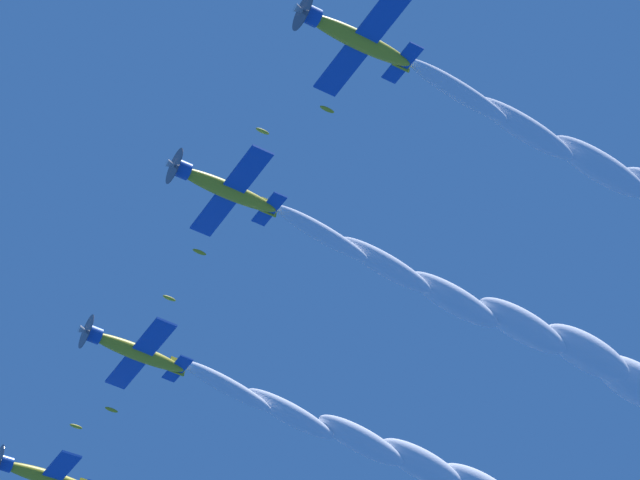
{
  "coord_description": "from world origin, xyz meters",
  "views": [
    {
      "loc": [
        23.86,
        38.12,
        2.1
      ],
      "look_at": [
        -1.35,
        -0.64,
        80.49
      ],
      "focal_mm": 75.19,
      "sensor_mm": 36.0,
      "label": 1
    }
  ],
  "objects_px": {
    "airplane_right_wingman": "(224,188)",
    "airplane_outer_left": "(133,351)",
    "airplane_left_wingman": "(355,38)",
    "airplane_outer_right": "(44,476)"
  },
  "relations": [
    {
      "from": "airplane_outer_left",
      "to": "airplane_outer_right",
      "type": "distance_m",
      "value": 13.87
    },
    {
      "from": "airplane_right_wingman",
      "to": "airplane_outer_left",
      "type": "height_order",
      "value": "airplane_right_wingman"
    },
    {
      "from": "airplane_left_wingman",
      "to": "airplane_outer_left",
      "type": "relative_size",
      "value": 1.01
    },
    {
      "from": "airplane_right_wingman",
      "to": "airplane_outer_left",
      "type": "relative_size",
      "value": 1.01
    },
    {
      "from": "airplane_outer_left",
      "to": "airplane_outer_right",
      "type": "bearing_deg",
      "value": -89.69
    },
    {
      "from": "airplane_outer_right",
      "to": "airplane_outer_left",
      "type": "bearing_deg",
      "value": 90.31
    },
    {
      "from": "airplane_left_wingman",
      "to": "airplane_right_wingman",
      "type": "xyz_separation_m",
      "value": [
        0.85,
        -14.41,
        2.22
      ]
    },
    {
      "from": "airplane_left_wingman",
      "to": "airplane_right_wingman",
      "type": "bearing_deg",
      "value": -86.61
    },
    {
      "from": "airplane_left_wingman",
      "to": "airplane_right_wingman",
      "type": "height_order",
      "value": "airplane_right_wingman"
    },
    {
      "from": "airplane_outer_left",
      "to": "airplane_outer_right",
      "type": "height_order",
      "value": "airplane_outer_right"
    }
  ]
}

